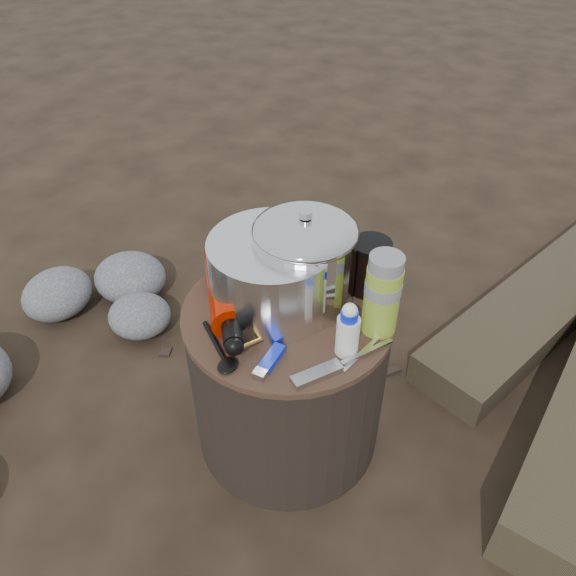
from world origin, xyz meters
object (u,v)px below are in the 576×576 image
at_px(camping_pot, 305,260).
at_px(fuel_bottle, 226,286).
at_px(thermos, 382,295).
at_px(travel_mug, 370,267).
at_px(stump, 288,376).

relative_size(camping_pot, fuel_bottle, 0.65).
height_order(thermos, travel_mug, thermos).
bearing_deg(thermos, stump, -172.13).
height_order(fuel_bottle, thermos, thermos).
distance_m(fuel_bottle, travel_mug, 0.31).
distance_m(camping_pot, fuel_bottle, 0.18).
height_order(fuel_bottle, travel_mug, travel_mug).
xyz_separation_m(stump, thermos, (0.19, 0.03, 0.30)).
bearing_deg(stump, thermos, 7.87).
xyz_separation_m(camping_pot, travel_mug, (0.12, 0.09, -0.04)).
height_order(stump, thermos, thermos).
height_order(camping_pot, fuel_bottle, camping_pot).
relative_size(stump, fuel_bottle, 1.39).
height_order(camping_pot, thermos, camping_pot).
relative_size(stump, travel_mug, 3.66).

